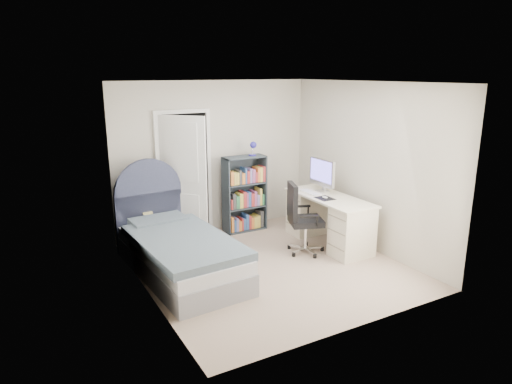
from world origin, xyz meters
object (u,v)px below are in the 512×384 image
nightstand (150,223)px  desk (328,218)px  floor_lamp (179,207)px  bookcase (245,196)px  office_chair (300,215)px  bed (178,250)px

nightstand → desk: desk is taller
floor_lamp → bookcase: bookcase is taller
office_chair → nightstand: bearing=146.3°
bed → floor_lamp: (0.45, 1.19, 0.21)m
bookcase → bed: bearing=-146.1°
nightstand → bookcase: bearing=0.9°
bookcase → office_chair: (0.24, -1.30, -0.01)m
desk → bed: bearing=176.5°
nightstand → bookcase: bookcase is taller
floor_lamp → bed: bearing=-110.8°
bed → office_chair: 1.86m
desk → nightstand: bearing=154.5°
nightstand → office_chair: 2.30m
floor_lamp → bookcase: 1.14m
nightstand → office_chair: bearing=-33.7°
bookcase → desk: bookcase is taller
floor_lamp → desk: size_ratio=0.82×
bed → office_chair: bed is taller
floor_lamp → office_chair: floor_lamp is taller
nightstand → bed: bearing=-85.6°
floor_lamp → bookcase: (1.13, -0.13, 0.06)m
bookcase → office_chair: 1.32m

